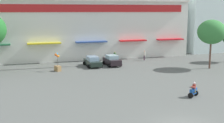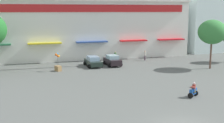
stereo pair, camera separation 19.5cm
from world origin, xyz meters
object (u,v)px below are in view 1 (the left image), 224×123
plaza_tree_3 (211,32)px  pedestrian_0 (144,55)px  parked_car_0 (93,61)px  parked_car_1 (112,60)px  pedestrian_1 (115,56)px  scooter_rider_0 (194,91)px  balloon_vendor_cart (57,65)px

plaza_tree_3 → pedestrian_0: plaza_tree_3 is taller
parked_car_0 → parked_car_1: (2.96, -0.27, 0.05)m
parked_car_0 → pedestrian_1: bearing=34.4°
plaza_tree_3 → pedestrian_1: size_ratio=4.18×
plaza_tree_3 → parked_car_0: bearing=157.9°
parked_car_0 → scooter_rider_0: (5.74, -18.22, -0.15)m
pedestrian_0 → balloon_vendor_cart: (-15.03, -4.76, -0.03)m
plaza_tree_3 → parked_car_0: plaza_tree_3 is taller
parked_car_0 → parked_car_1: size_ratio=1.12×
parked_car_1 → parked_car_0: bearing=174.8°
parked_car_0 → balloon_vendor_cart: size_ratio=1.74×
pedestrian_0 → pedestrian_1: pedestrian_1 is taller
plaza_tree_3 → pedestrian_0: size_ratio=4.23×
pedestrian_0 → balloon_vendor_cart: 15.76m
parked_car_1 → balloon_vendor_cart: 8.57m
plaza_tree_3 → scooter_rider_0: size_ratio=4.77×
balloon_vendor_cart → scooter_rider_0: bearing=-55.5°
parked_car_0 → scooter_rider_0: bearing=-72.5°
pedestrian_1 → pedestrian_0: bearing=-2.9°
plaza_tree_3 → pedestrian_1: plaza_tree_3 is taller
pedestrian_1 → parked_car_1: bearing=-114.1°
pedestrian_0 → balloon_vendor_cart: size_ratio=0.65×
pedestrian_0 → balloon_vendor_cart: balloon_vendor_cart is taller
plaza_tree_3 → scooter_rider_0: (-10.12, -11.79, -4.65)m
pedestrian_0 → scooter_rider_0: bearing=-100.4°
parked_car_1 → pedestrian_1: pedestrian_1 is taller
scooter_rider_0 → balloon_vendor_cart: bearing=124.5°
parked_car_0 → scooter_rider_0: parked_car_0 is taller
scooter_rider_0 → pedestrian_1: pedestrian_1 is taller
balloon_vendor_cart → pedestrian_1: bearing=26.9°
parked_car_1 → pedestrian_0: (6.63, 3.06, 0.13)m
pedestrian_1 → balloon_vendor_cart: 11.08m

